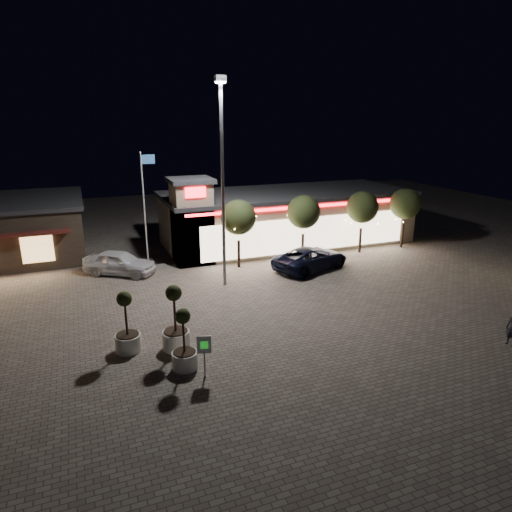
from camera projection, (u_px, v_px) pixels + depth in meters
name	position (u px, v px, depth m)	size (l,w,h in m)	color
ground	(236.00, 347.00, 21.05)	(90.00, 90.00, 0.00)	#696055
retail_building	(282.00, 217.00, 37.80)	(20.40, 8.40, 6.10)	gray
floodlight_pole	(222.00, 173.00, 26.81)	(0.60, 0.40, 12.38)	gray
flagpole	(145.00, 201.00, 30.57)	(0.95, 0.10, 8.00)	white
string_tree_a	(238.00, 218.00, 31.19)	(2.42, 2.42, 4.79)	#332319
string_tree_b	(304.00, 212.00, 32.94)	(2.42, 2.42, 4.79)	#332319
string_tree_c	(362.00, 207.00, 34.68)	(2.42, 2.42, 4.79)	#332319
string_tree_d	(405.00, 204.00, 36.08)	(2.42, 2.42, 4.79)	#332319
pickup_truck	(311.00, 258.00, 31.54)	(2.63, 5.71, 1.59)	black
white_sedan	(119.00, 263.00, 30.51)	(1.92, 4.78, 1.63)	silver
planter_left	(127.00, 333.00, 20.45)	(1.17, 1.17, 2.87)	white
planter_mid	(184.00, 350.00, 19.03)	(1.10, 1.10, 2.70)	white
planter_right	(176.00, 329.00, 20.64)	(1.25, 1.25, 3.08)	white
valet_sign	(204.00, 348.00, 18.34)	(0.58, 0.21, 1.78)	gray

